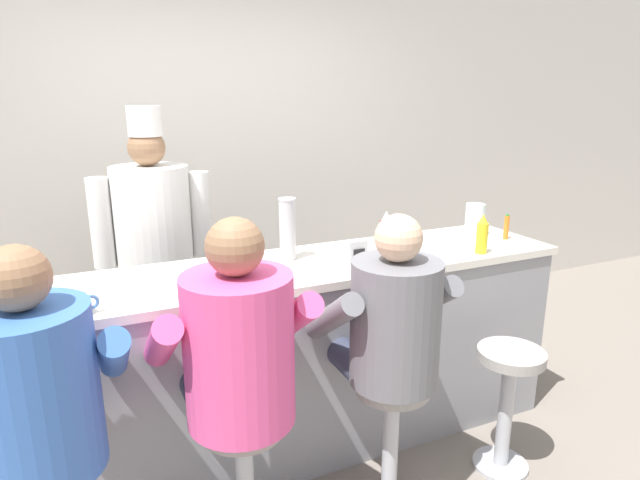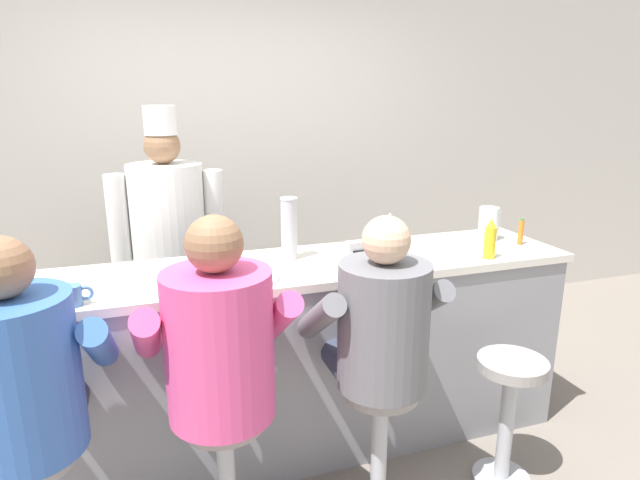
# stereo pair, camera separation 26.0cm
# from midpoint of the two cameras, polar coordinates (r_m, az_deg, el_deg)

# --- Properties ---
(ground_plane) EXTENTS (20.00, 20.00, 0.00)m
(ground_plane) POSITION_cam_midpoint_polar(r_m,az_deg,el_deg) (2.84, -3.30, -24.24)
(ground_plane) COLOR slate
(wall_back) EXTENTS (10.00, 0.06, 2.70)m
(wall_back) POSITION_cam_midpoint_polar(r_m,az_deg,el_deg) (4.03, -13.48, 8.34)
(wall_back) COLOR beige
(wall_back) RESTS_ON ground_plane
(diner_counter) EXTENTS (2.91, 0.62, 1.00)m
(diner_counter) POSITION_cam_midpoint_polar(r_m,az_deg,el_deg) (2.81, -5.81, -12.53)
(diner_counter) COLOR gray
(diner_counter) RESTS_ON ground_plane
(ketchup_bottle_red) EXTENTS (0.06, 0.06, 0.24)m
(ketchup_bottle_red) POSITION_cam_midpoint_polar(r_m,az_deg,el_deg) (2.74, 4.36, 0.52)
(ketchup_bottle_red) COLOR red
(ketchup_bottle_red) RESTS_ON diner_counter
(mustard_bottle_yellow) EXTENTS (0.06, 0.06, 0.21)m
(mustard_bottle_yellow) POSITION_cam_midpoint_polar(r_m,az_deg,el_deg) (2.86, 14.46, 0.47)
(mustard_bottle_yellow) COLOR yellow
(mustard_bottle_yellow) RESTS_ON diner_counter
(hot_sauce_bottle_orange) EXTENTS (0.03, 0.03, 0.15)m
(hot_sauce_bottle_orange) POSITION_cam_midpoint_polar(r_m,az_deg,el_deg) (3.19, 17.10, 1.29)
(hot_sauce_bottle_orange) COLOR orange
(hot_sauce_bottle_orange) RESTS_ON diner_counter
(water_pitcher_clear) EXTENTS (0.13, 0.11, 0.19)m
(water_pitcher_clear) POSITION_cam_midpoint_polar(r_m,az_deg,el_deg) (3.23, 14.00, 2.09)
(water_pitcher_clear) COLOR silver
(water_pitcher_clear) RESTS_ON diner_counter
(breakfast_plate) EXTENTS (0.24, 0.24, 0.05)m
(breakfast_plate) POSITION_cam_midpoint_polar(r_m,az_deg,el_deg) (2.40, -9.73, -4.25)
(breakfast_plate) COLOR white
(breakfast_plate) RESTS_ON diner_counter
(cereal_bowl) EXTENTS (0.14, 0.14, 0.06)m
(cereal_bowl) POSITION_cam_midpoint_polar(r_m,az_deg,el_deg) (2.41, -31.80, -5.96)
(cereal_bowl) COLOR white
(cereal_bowl) RESTS_ON diner_counter
(coffee_mug_blue) EXTENTS (0.12, 0.08, 0.08)m
(coffee_mug_blue) POSITION_cam_midpoint_polar(r_m,az_deg,el_deg) (2.27, -27.51, -6.22)
(coffee_mug_blue) COLOR #4C7AB2
(coffee_mug_blue) RESTS_ON diner_counter
(cup_stack_steel) EXTENTS (0.09, 0.09, 0.31)m
(cup_stack_steel) POSITION_cam_midpoint_polar(r_m,az_deg,el_deg) (2.66, -6.29, 1.11)
(cup_stack_steel) COLOR #B7BABF
(cup_stack_steel) RESTS_ON diner_counter
(napkin_dispenser_chrome) EXTENTS (0.10, 0.06, 0.11)m
(napkin_dispenser_chrome) POSITION_cam_midpoint_polar(r_m,az_deg,el_deg) (2.63, 1.07, -1.28)
(napkin_dispenser_chrome) COLOR silver
(napkin_dispenser_chrome) RESTS_ON diner_counter
(diner_seated_blue) EXTENTS (0.59, 0.58, 1.39)m
(diner_seated_blue) POSITION_cam_midpoint_polar(r_m,az_deg,el_deg) (2.05, -31.41, -14.43)
(diner_seated_blue) COLOR #B2B5BA
(diner_seated_blue) RESTS_ON ground_plane
(diner_seated_pink) EXTENTS (0.61, 0.60, 1.41)m
(diner_seated_pink) POSITION_cam_midpoint_polar(r_m,az_deg,el_deg) (2.05, -12.53, -12.09)
(diner_seated_pink) COLOR #B2B5BA
(diner_seated_pink) RESTS_ON ground_plane
(diner_seated_grey) EXTENTS (0.57, 0.56, 1.36)m
(diner_seated_grey) POSITION_cam_midpoint_polar(r_m,az_deg,el_deg) (2.26, 4.26, -9.67)
(diner_seated_grey) COLOR #B2B5BA
(diner_seated_grey) RESTS_ON ground_plane
(empty_stool_round) EXTENTS (0.32, 0.32, 0.64)m
(empty_stool_round) POSITION_cam_midpoint_polar(r_m,az_deg,el_deg) (2.78, 16.83, -15.13)
(empty_stool_round) COLOR #B2B5BA
(empty_stool_round) RESTS_ON ground_plane
(cook_in_whites_near) EXTENTS (0.68, 0.44, 1.75)m
(cook_in_whites_near) POSITION_cam_midpoint_polar(r_m,az_deg,el_deg) (3.34, -19.39, -0.32)
(cook_in_whites_near) COLOR #232328
(cook_in_whites_near) RESTS_ON ground_plane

